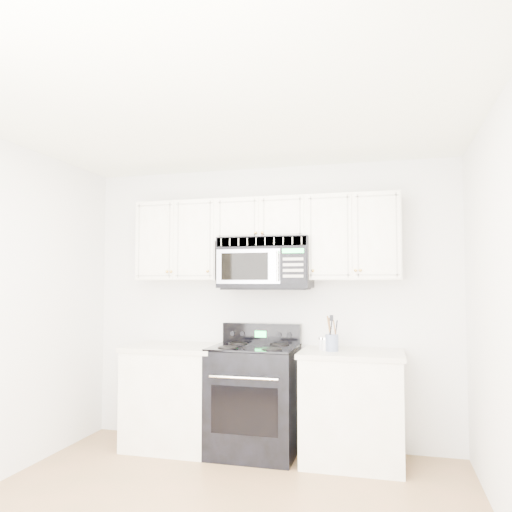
% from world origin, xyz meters
% --- Properties ---
extents(room, '(3.51, 3.51, 2.61)m').
position_xyz_m(room, '(0.00, 0.00, 1.30)').
color(room, '#976846').
rests_on(room, ground).
extents(base_cabinet_left, '(0.86, 0.65, 0.92)m').
position_xyz_m(base_cabinet_left, '(-0.80, 1.44, 0.43)').
color(base_cabinet_left, white).
rests_on(base_cabinet_left, ground).
extents(base_cabinet_right, '(0.86, 0.65, 0.92)m').
position_xyz_m(base_cabinet_right, '(0.80, 1.44, 0.43)').
color(base_cabinet_right, white).
rests_on(base_cabinet_right, ground).
extents(range, '(0.74, 0.68, 1.12)m').
position_xyz_m(range, '(-0.05, 1.44, 0.48)').
color(range, black).
rests_on(range, ground).
extents(upper_cabinets, '(2.44, 0.37, 0.75)m').
position_xyz_m(upper_cabinets, '(0.00, 1.58, 1.93)').
color(upper_cabinets, white).
rests_on(upper_cabinets, ground).
extents(microwave, '(0.82, 0.46, 0.46)m').
position_xyz_m(microwave, '(0.03, 1.54, 1.68)').
color(microwave, black).
rests_on(microwave, ground).
extents(utensil_crock, '(0.11, 0.11, 0.30)m').
position_xyz_m(utensil_crock, '(0.64, 1.40, 1.00)').
color(utensil_crock, slate).
rests_on(utensil_crock, base_cabinet_right).
extents(shaker_salt, '(0.04, 0.04, 0.11)m').
position_xyz_m(shaker_salt, '(0.54, 1.47, 0.97)').
color(shaker_salt, silver).
rests_on(shaker_salt, base_cabinet_right).
extents(shaker_pepper, '(0.05, 0.05, 0.11)m').
position_xyz_m(shaker_pepper, '(0.58, 1.39, 0.98)').
color(shaker_pepper, silver).
rests_on(shaker_pepper, base_cabinet_right).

